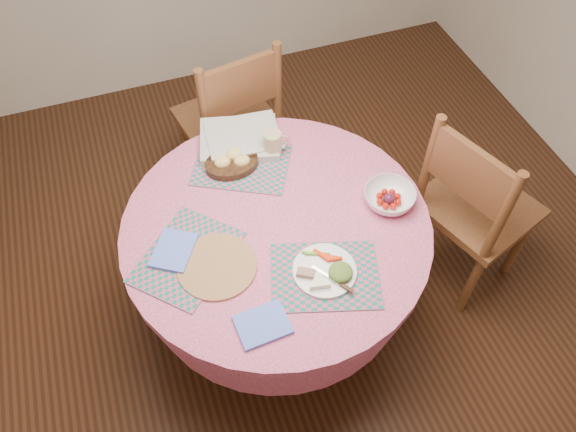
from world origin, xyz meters
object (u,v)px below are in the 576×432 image
at_px(dining_table, 277,252).
at_px(bread_bowl, 232,162).
at_px(wicker_trivet, 217,266).
at_px(chair_right, 472,207).
at_px(latte_mug, 273,144).
at_px(dinner_plate, 327,270).
at_px(chair_back, 232,120).
at_px(fruit_bowl, 389,198).

relative_size(dining_table, bread_bowl, 5.39).
bearing_deg(dining_table, wicker_trivet, -156.91).
xyz_separation_m(chair_right, bread_bowl, (-1.00, 0.41, 0.25)).
distance_m(chair_right, latte_mug, 0.96).
distance_m(chair_right, dinner_plate, 0.89).
distance_m(dining_table, dinner_plate, 0.37).
bearing_deg(chair_right, wicker_trivet, 73.63).
bearing_deg(wicker_trivet, chair_back, 71.70).
bearing_deg(chair_right, dinner_plate, 86.14).
xyz_separation_m(dining_table, chair_right, (0.92, -0.05, -0.02)).
relative_size(dinner_plate, latte_mug, 2.03).
height_order(bread_bowl, latte_mug, latte_mug).
bearing_deg(bread_bowl, chair_back, 75.88).
relative_size(chair_back, wicker_trivet, 3.40).
distance_m(dining_table, chair_right, 0.93).
xyz_separation_m(dining_table, fruit_bowl, (0.47, -0.05, 0.23)).
xyz_separation_m(wicker_trivet, fruit_bowl, (0.74, 0.07, 0.03)).
distance_m(bread_bowl, latte_mug, 0.19).
bearing_deg(dinner_plate, fruit_bowl, 32.39).
distance_m(dinner_plate, fruit_bowl, 0.43).
bearing_deg(chair_right, bread_bowl, 48.48).
height_order(chair_back, bread_bowl, chair_back).
bearing_deg(fruit_bowl, chair_back, 114.06).
relative_size(bread_bowl, latte_mug, 1.94).
bearing_deg(bread_bowl, latte_mug, 4.15).
xyz_separation_m(dinner_plate, fruit_bowl, (0.36, 0.23, 0.01)).
bearing_deg(chair_back, dinner_plate, 81.80).
bearing_deg(dinner_plate, wicker_trivet, 156.38).
xyz_separation_m(chair_back, dinner_plate, (0.05, -1.16, 0.24)).
xyz_separation_m(wicker_trivet, dinner_plate, (0.38, -0.16, 0.02)).
distance_m(wicker_trivet, fruit_bowl, 0.74).
height_order(chair_right, latte_mug, chair_right).
bearing_deg(chair_back, fruit_bowl, 103.41).
bearing_deg(chair_right, fruit_bowl, 70.34).
xyz_separation_m(chair_right, latte_mug, (-0.81, 0.42, 0.28)).
bearing_deg(dining_table, chair_right, -3.27).
xyz_separation_m(chair_right, wicker_trivet, (-1.20, -0.06, 0.22)).
bearing_deg(chair_back, chair_right, 122.56).
bearing_deg(dinner_plate, bread_bowl, 105.84).
relative_size(chair_back, fruit_bowl, 4.53).
relative_size(wicker_trivet, dinner_plate, 1.25).
distance_m(dining_table, bread_bowl, 0.43).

